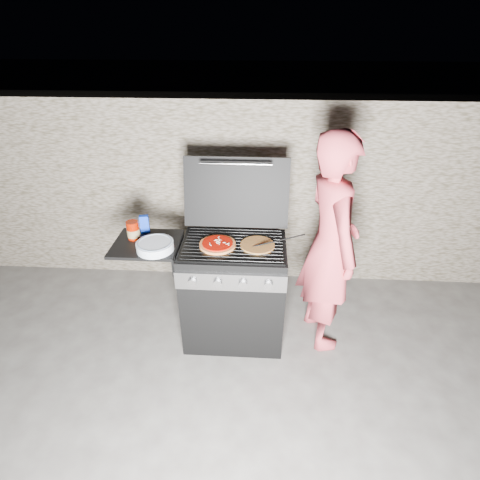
# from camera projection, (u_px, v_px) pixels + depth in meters

# --- Properties ---
(ground) EXTENTS (50.00, 50.00, 0.00)m
(ground) POSITION_uv_depth(u_px,v_px,m) (234.00, 333.00, 3.29)
(ground) COLOR #45413C
(stone_wall) EXTENTS (8.00, 0.35, 1.80)m
(stone_wall) POSITION_uv_depth(u_px,v_px,m) (241.00, 191.00, 3.73)
(stone_wall) COLOR gray
(stone_wall) RESTS_ON ground
(gas_grill) EXTENTS (1.34, 0.79, 0.91)m
(gas_grill) POSITION_uv_depth(u_px,v_px,m) (204.00, 291.00, 3.07)
(gas_grill) COLOR black
(gas_grill) RESTS_ON ground
(pizza_topped) EXTENTS (0.30, 0.30, 0.03)m
(pizza_topped) POSITION_uv_depth(u_px,v_px,m) (218.00, 244.00, 2.80)
(pizza_topped) COLOR tan
(pizza_topped) RESTS_ON gas_grill
(pizza_plain) EXTENTS (0.32, 0.32, 0.01)m
(pizza_plain) POSITION_uv_depth(u_px,v_px,m) (258.00, 245.00, 2.80)
(pizza_plain) COLOR gold
(pizza_plain) RESTS_ON gas_grill
(sauce_jar) EXTENTS (0.10, 0.10, 0.15)m
(sauce_jar) POSITION_uv_depth(u_px,v_px,m) (133.00, 230.00, 2.88)
(sauce_jar) COLOR #811100
(sauce_jar) RESTS_ON gas_grill
(blue_carton) EXTENTS (0.08, 0.05, 0.15)m
(blue_carton) POSITION_uv_depth(u_px,v_px,m) (145.00, 224.00, 2.97)
(blue_carton) COLOR #0C30BC
(blue_carton) RESTS_ON gas_grill
(plate_stack) EXTENTS (0.33, 0.33, 0.06)m
(plate_stack) POSITION_uv_depth(u_px,v_px,m) (155.00, 246.00, 2.76)
(plate_stack) COLOR silver
(plate_stack) RESTS_ON gas_grill
(person) EXTENTS (0.56, 0.73, 1.78)m
(person) POSITION_uv_depth(u_px,v_px,m) (330.00, 246.00, 2.85)
(person) COLOR #CB424C
(person) RESTS_ON ground
(tongs) EXTENTS (0.39, 0.10, 0.08)m
(tongs) POSITION_uv_depth(u_px,v_px,m) (279.00, 241.00, 2.79)
(tongs) COLOR black
(tongs) RESTS_ON gas_grill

